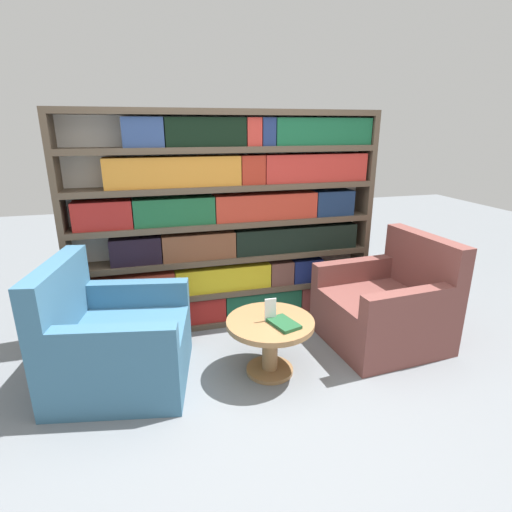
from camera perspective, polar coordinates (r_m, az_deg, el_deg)
name	(u,v)px	position (r m, az deg, el deg)	size (l,w,h in m)	color
ground_plane	(268,403)	(2.86, 1.77, -20.19)	(14.00, 14.00, 0.00)	slate
bookshelf	(231,223)	(3.59, -3.65, 4.79)	(2.71, 0.30, 1.90)	silver
armchair_left	(115,343)	(3.07, -19.51, -11.69)	(1.05, 1.02, 0.91)	#386684
armchair_right	(386,308)	(3.59, 18.11, -7.05)	(0.96, 0.92, 0.91)	brown
coffee_table	(270,335)	(2.99, 2.02, -11.25)	(0.64, 0.64, 0.43)	olive
table_sign	(270,311)	(2.90, 2.07, -7.88)	(0.08, 0.06, 0.17)	black
stray_book	(284,323)	(2.87, 3.98, -9.59)	(0.21, 0.27, 0.03)	#1E512D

